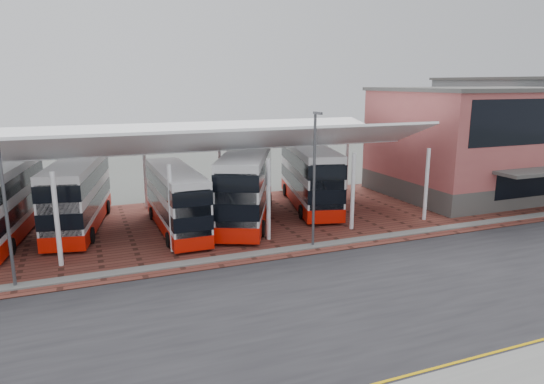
% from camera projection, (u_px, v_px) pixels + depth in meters
% --- Properties ---
extents(ground, '(140.00, 140.00, 0.00)m').
position_uv_depth(ground, '(334.00, 293.00, 22.76)').
color(ground, '#50534E').
extents(road, '(120.00, 14.00, 0.02)m').
position_uv_depth(road, '(345.00, 302.00, 21.85)').
color(road, black).
rests_on(road, ground).
extents(forecourt, '(72.00, 16.00, 0.06)m').
position_uv_depth(forecourt, '(272.00, 218.00, 35.24)').
color(forecourt, brown).
rests_on(forecourt, ground).
extents(north_kerb, '(120.00, 0.80, 0.14)m').
position_uv_depth(north_kerb, '(283.00, 250.00, 28.35)').
color(north_kerb, slate).
rests_on(north_kerb, ground).
extents(yellow_line_near, '(120.00, 0.12, 0.01)m').
position_uv_depth(yellow_line_near, '(435.00, 374.00, 16.41)').
color(yellow_line_near, '#C29100').
rests_on(yellow_line_near, road).
extents(yellow_line_far, '(120.00, 0.12, 0.01)m').
position_uv_depth(yellow_line_far, '(429.00, 370.00, 16.68)').
color(yellow_line_far, '#C29100').
rests_on(yellow_line_far, road).
extents(canopy, '(37.00, 11.63, 7.07)m').
position_uv_depth(canopy, '(154.00, 143.00, 31.91)').
color(canopy, white).
rests_on(canopy, ground).
extents(terminal, '(18.40, 14.40, 9.25)m').
position_uv_depth(terminal, '(489.00, 141.00, 42.66)').
color(terminal, '#4C4B47').
rests_on(terminal, ground).
extents(lamp_west, '(0.16, 0.90, 8.07)m').
position_uv_depth(lamp_west, '(5.00, 200.00, 22.39)').
color(lamp_west, '#4C4D52').
rests_on(lamp_west, ground).
extents(lamp_east, '(0.16, 0.90, 8.07)m').
position_uv_depth(lamp_east, '(314.00, 176.00, 28.19)').
color(lamp_east, '#4C4D52').
rests_on(lamp_east, ground).
extents(bus_1, '(4.32, 11.54, 4.64)m').
position_uv_depth(bus_1, '(2.00, 203.00, 30.17)').
color(bus_1, silver).
rests_on(bus_1, forecourt).
extents(bus_2, '(4.63, 11.39, 4.58)m').
position_uv_depth(bus_2, '(78.00, 195.00, 32.29)').
color(bus_2, silver).
rests_on(bus_2, forecourt).
extents(bus_3, '(2.61, 10.10, 4.15)m').
position_uv_depth(bus_3, '(176.00, 200.00, 31.82)').
color(bus_3, silver).
rests_on(bus_3, forecourt).
extents(bus_4, '(7.60, 12.10, 4.97)m').
position_uv_depth(bus_4, '(247.00, 186.00, 34.17)').
color(bus_4, silver).
rests_on(bus_4, forecourt).
extents(bus_5, '(5.43, 11.90, 4.78)m').
position_uv_depth(bus_5, '(309.00, 177.00, 38.10)').
color(bus_5, silver).
rests_on(bus_5, forecourt).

